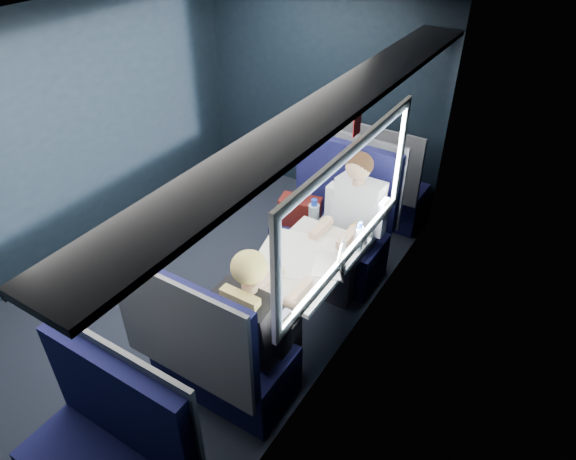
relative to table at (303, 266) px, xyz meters
The scene contains 12 objects.
ground 1.23m from the table, behind, with size 2.80×4.20×0.01m, color black.
room_shell 1.30m from the table, behind, with size 3.00×4.40×2.40m.
table is the anchor object (origin of this frame).
seat_bay_near 0.92m from the table, 102.91° to the left, with size 1.04×0.62×1.26m.
seat_bay_far 0.93m from the table, 101.78° to the right, with size 1.04×0.62×1.26m.
seat_row_front 1.82m from the table, 95.80° to the left, with size 1.04×0.51×1.16m.
man 0.70m from the table, 84.48° to the left, with size 0.53×0.56×1.32m.
woman 0.71m from the table, 84.55° to the right, with size 0.53×0.56×1.32m.
papers 0.14m from the table, 110.90° to the right, with size 0.56×0.81×0.01m, color white.
laptop 0.30m from the table, ahead, with size 0.32×0.36×0.22m.
bottle_small 0.47m from the table, 47.09° to the left, with size 0.07×0.07×0.25m.
cup 0.52m from the table, 54.87° to the left, with size 0.08×0.08×0.10m, color white.
Camera 1 is at (2.54, -2.62, 3.14)m, focal length 32.00 mm.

